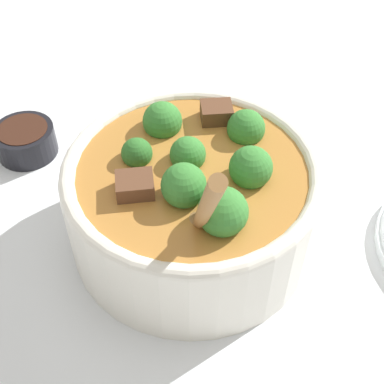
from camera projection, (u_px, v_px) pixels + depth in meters
ground_plane at (192, 235)px, 0.57m from camera, size 4.00×4.00×0.00m
stew_bowl at (192, 197)px, 0.53m from camera, size 0.25×0.25×0.23m
condiment_bowl at (25, 139)px, 0.65m from camera, size 0.07×0.07×0.04m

